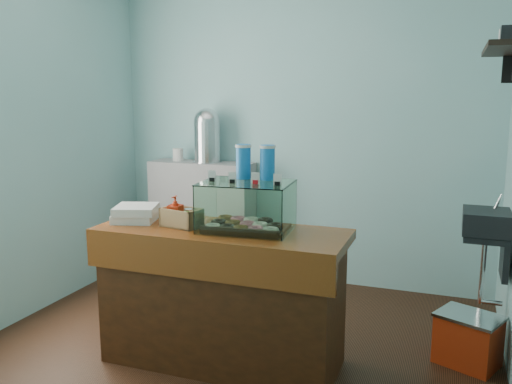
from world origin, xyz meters
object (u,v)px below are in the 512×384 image
at_px(coffee_urn, 207,134).
at_px(display_case, 248,203).
at_px(red_cooler, 468,339).
at_px(counter, 222,296).

bearing_deg(coffee_urn, display_case, -56.55).
relative_size(display_case, red_cooler, 1.25).
bearing_deg(counter, display_case, 24.48).
relative_size(coffee_urn, red_cooler, 1.08).
distance_m(coffee_urn, red_cooler, 2.83).
bearing_deg(coffee_urn, red_cooler, -23.99).
height_order(counter, display_case, display_case).
height_order(counter, red_cooler, counter).
relative_size(counter, red_cooler, 3.41).
xyz_separation_m(counter, display_case, (0.16, 0.07, 0.61)).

